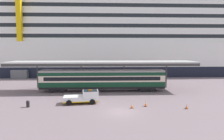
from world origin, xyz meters
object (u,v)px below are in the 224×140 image
object	(u,v)px
cruise_ship	(72,33)
quay_bollard	(28,103)
traffic_cone_near	(132,106)
traffic_cone_mid	(187,106)
train_carriage	(103,79)
traffic_cone_far	(146,104)
service_truck	(84,97)
dockside_crane	(20,22)

from	to	relation	value
cruise_ship	quay_bollard	size ratio (longest dim) A/B	186.03
traffic_cone_near	traffic_cone_mid	xyz separation A→B (m)	(7.35, -0.59, 0.02)
traffic_cone_mid	quay_bollard	world-z (taller)	quay_bollard
train_carriage	traffic_cone_far	size ratio (longest dim) A/B	30.61
train_carriage	cruise_ship	bearing A→B (deg)	108.92
cruise_ship	train_carriage	world-z (taller)	cruise_ship
service_truck	quay_bollard	world-z (taller)	service_truck
traffic_cone_mid	dockside_crane	bearing A→B (deg)	138.23
service_truck	dockside_crane	world-z (taller)	dockside_crane
cruise_ship	traffic_cone_far	distance (m)	47.21
traffic_cone_far	quay_bollard	bearing A→B (deg)	178.81
service_truck	traffic_cone_far	xyz separation A→B (m)	(8.81, -2.09, -0.61)
service_truck	quay_bollard	distance (m)	7.85
traffic_cone_near	quay_bollard	bearing A→B (deg)	175.77
train_carriage	traffic_cone_near	distance (m)	12.11
dockside_crane	quay_bollard	size ratio (longest dim) A/B	53.68
traffic_cone_mid	dockside_crane	distance (m)	48.66
service_truck	traffic_cone_mid	xyz separation A→B (m)	(14.13, -3.41, -0.65)
train_carriage	traffic_cone_near	xyz separation A→B (m)	(4.07, -11.23, -1.99)
traffic_cone_near	traffic_cone_mid	bearing A→B (deg)	-4.62
traffic_cone_mid	traffic_cone_far	xyz separation A→B (m)	(-5.31, 1.32, 0.04)
dockside_crane	train_carriage	bearing A→B (deg)	-39.45
train_carriage	service_truck	size ratio (longest dim) A/B	4.37
traffic_cone_near	train_carriage	bearing A→B (deg)	109.94
service_truck	dockside_crane	bearing A→B (deg)	126.58
service_truck	traffic_cone_near	distance (m)	7.37
cruise_ship	traffic_cone_near	size ratio (longest dim) A/B	276.11
cruise_ship	traffic_cone_mid	world-z (taller)	cruise_ship
traffic_cone_near	quay_bollard	world-z (taller)	quay_bollard
train_carriage	traffic_cone_near	bearing A→B (deg)	-70.06
service_truck	train_carriage	bearing A→B (deg)	72.22
traffic_cone_near	quay_bollard	size ratio (longest dim) A/B	0.67
dockside_crane	quay_bollard	bearing A→B (deg)	-66.50
service_truck	traffic_cone_mid	bearing A→B (deg)	-13.57
cruise_ship	dockside_crane	world-z (taller)	dockside_crane
train_carriage	dockside_crane	world-z (taller)	dockside_crane
cruise_ship	dockside_crane	bearing A→B (deg)	-133.99
traffic_cone_far	train_carriage	bearing A→B (deg)	120.19
cruise_ship	dockside_crane	distance (m)	17.66
train_carriage	traffic_cone_near	world-z (taller)	train_carriage
service_truck	dockside_crane	distance (m)	37.11
service_truck	traffic_cone_near	xyz separation A→B (m)	(6.77, -2.82, -0.67)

